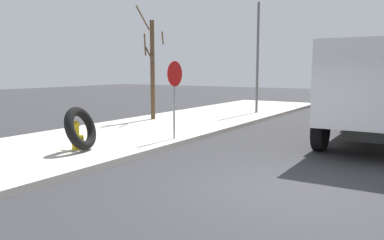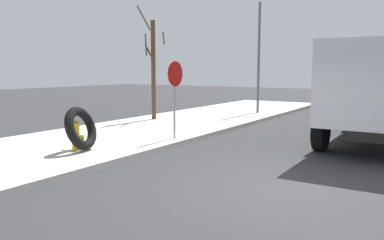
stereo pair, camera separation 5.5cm
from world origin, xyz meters
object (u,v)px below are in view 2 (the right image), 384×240
(stop_sign, at_px, (175,85))
(bare_tree, at_px, (153,67))
(dump_truck_blue, at_px, (365,81))
(street_light_pole, at_px, (259,58))
(fire_hydrant, at_px, (76,134))
(loose_tire, at_px, (81,128))
(dump_truck_orange, at_px, (382,91))

(stop_sign, xyz_separation_m, bare_tree, (3.40, 3.50, 0.59))
(dump_truck_blue, relative_size, street_light_pole, 1.32)
(stop_sign, bearing_deg, dump_truck_blue, -13.36)
(stop_sign, height_order, dump_truck_blue, dump_truck_blue)
(fire_hydrant, xyz_separation_m, loose_tire, (-0.01, -0.22, 0.18))
(bare_tree, bearing_deg, dump_truck_orange, -90.00)
(fire_hydrant, height_order, dump_truck_orange, dump_truck_orange)
(bare_tree, relative_size, street_light_pole, 0.89)
(stop_sign, distance_m, dump_truck_blue, 14.25)
(dump_truck_blue, relative_size, bare_tree, 1.48)
(loose_tire, distance_m, street_light_pole, 11.17)
(bare_tree, bearing_deg, street_light_pole, -29.77)
(fire_hydrant, distance_m, dump_truck_orange, 9.06)
(loose_tire, bearing_deg, stop_sign, -21.00)
(dump_truck_orange, bearing_deg, dump_truck_blue, 10.85)
(fire_hydrant, xyz_separation_m, dump_truck_blue, (16.61, -4.57, 1.05))
(fire_hydrant, distance_m, dump_truck_blue, 17.25)
(dump_truck_blue, height_order, bare_tree, bare_tree)
(dump_truck_blue, bearing_deg, street_light_pole, 144.43)
(fire_hydrant, height_order, bare_tree, bare_tree)
(dump_truck_blue, bearing_deg, dump_truck_orange, -169.15)
(stop_sign, relative_size, dump_truck_blue, 0.33)
(stop_sign, bearing_deg, fire_hydrant, 155.07)
(loose_tire, height_order, street_light_pole, street_light_pole)
(bare_tree, height_order, street_light_pole, street_light_pole)
(dump_truck_orange, bearing_deg, stop_sign, 122.72)
(loose_tire, xyz_separation_m, dump_truck_orange, (6.16, -6.35, 0.87))
(loose_tire, relative_size, bare_tree, 0.24)
(stop_sign, xyz_separation_m, dump_truck_blue, (13.86, -3.29, -0.18))
(dump_truck_blue, xyz_separation_m, street_light_pole, (-5.65, 4.04, 1.21))
(dump_truck_blue, distance_m, bare_tree, 12.49)
(fire_hydrant, relative_size, street_light_pole, 0.14)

